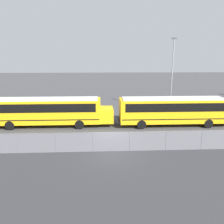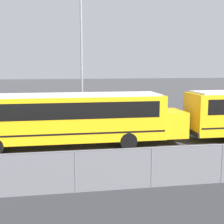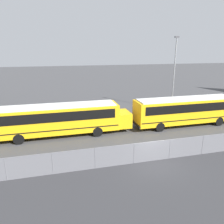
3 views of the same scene
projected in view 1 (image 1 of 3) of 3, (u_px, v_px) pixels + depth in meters
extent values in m
plane|color=#424244|center=(112.00, 151.00, 18.02)|extent=(200.00, 200.00, 0.00)
cube|color=#333335|center=(116.00, 196.00, 12.20)|extent=(157.34, 12.00, 0.01)
cube|color=#9EA0A5|center=(112.00, 142.00, 17.82)|extent=(123.34, 0.03, 1.64)
cube|color=slate|center=(112.00, 142.00, 17.81)|extent=(123.34, 0.01, 1.64)
cylinder|color=slate|center=(112.00, 132.00, 17.62)|extent=(123.34, 0.05, 0.05)
cylinder|color=slate|center=(18.00, 144.00, 17.48)|extent=(0.07, 0.07, 1.64)
cylinder|color=slate|center=(56.00, 143.00, 17.62)|extent=(0.07, 0.07, 1.64)
cylinder|color=slate|center=(93.00, 142.00, 17.75)|extent=(0.07, 0.07, 1.64)
cylinder|color=slate|center=(130.00, 142.00, 17.89)|extent=(0.07, 0.07, 1.64)
cylinder|color=slate|center=(166.00, 141.00, 18.03)|extent=(0.07, 0.07, 1.64)
cylinder|color=slate|center=(202.00, 140.00, 18.17)|extent=(0.07, 0.07, 1.64)
cube|color=yellow|center=(47.00, 111.00, 24.20)|extent=(11.90, 2.58, 2.57)
cube|color=black|center=(46.00, 106.00, 24.06)|extent=(10.95, 2.62, 0.93)
cube|color=black|center=(47.00, 117.00, 24.37)|extent=(11.66, 2.61, 0.10)
cube|color=yellow|center=(107.00, 115.00, 24.63)|extent=(1.43, 2.38, 1.54)
cube|color=silver|center=(46.00, 99.00, 23.87)|extent=(11.31, 2.32, 0.10)
cylinder|color=black|center=(81.00, 119.00, 25.81)|extent=(1.00, 0.28, 1.00)
cylinder|color=black|center=(80.00, 125.00, 23.54)|extent=(1.00, 0.28, 1.00)
cylinder|color=black|center=(18.00, 119.00, 25.47)|extent=(1.00, 0.28, 1.00)
cylinder|color=black|center=(10.00, 125.00, 23.20)|extent=(1.00, 0.28, 1.00)
cube|color=yellow|center=(172.00, 110.00, 24.53)|extent=(11.90, 2.58, 2.57)
cube|color=black|center=(173.00, 105.00, 24.39)|extent=(10.95, 2.62, 0.93)
cube|color=black|center=(172.00, 116.00, 24.70)|extent=(11.66, 2.61, 0.10)
cube|color=black|center=(119.00, 120.00, 24.53)|extent=(0.12, 2.58, 0.24)
cube|color=silver|center=(173.00, 98.00, 24.21)|extent=(11.31, 2.32, 0.10)
cylinder|color=black|center=(199.00, 118.00, 26.14)|extent=(1.00, 0.28, 1.00)
cylinder|color=black|center=(208.00, 124.00, 23.87)|extent=(1.00, 0.28, 1.00)
cylinder|color=black|center=(138.00, 119.00, 25.81)|extent=(1.00, 0.28, 1.00)
cylinder|color=black|center=(141.00, 125.00, 23.54)|extent=(1.00, 0.28, 1.00)
cylinder|color=gray|center=(172.00, 78.00, 29.51)|extent=(0.16, 0.16, 9.81)
cube|color=#47474C|center=(174.00, 38.00, 28.29)|extent=(0.60, 0.24, 0.20)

